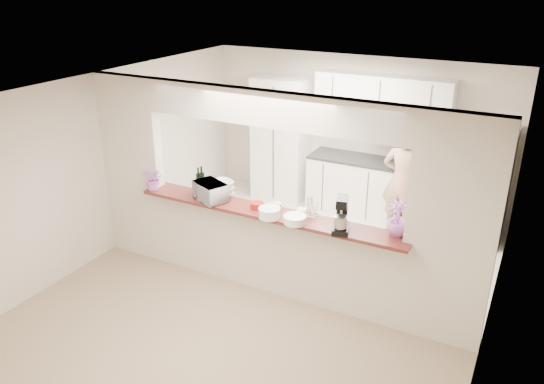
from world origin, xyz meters
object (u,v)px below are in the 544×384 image
Objects in this scene: refrigerator at (481,185)px; stand_mixer at (341,216)px; toaster_oven at (210,191)px; person at (402,182)px.

refrigerator reaches higher than stand_mixer.
person reaches higher than toaster_oven.
person is at bearing -161.76° from refrigerator.
person reaches higher than stand_mixer.
stand_mixer reaches higher than toaster_oven.
person is (-1.06, -0.35, -0.03)m from refrigerator.
refrigerator is 3.95m from toaster_oven.
person is at bearing 77.73° from toaster_oven.
refrigerator is 4.18× the size of stand_mixer.
stand_mixer is 2.48m from person.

